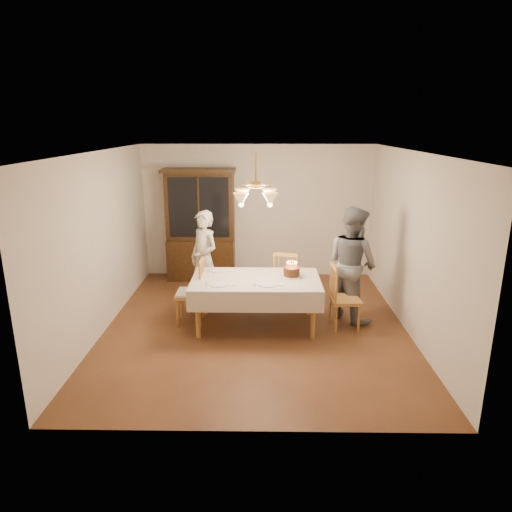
{
  "coord_description": "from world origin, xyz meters",
  "views": [
    {
      "loc": [
        0.1,
        -6.4,
        2.96
      ],
      "look_at": [
        0.0,
        0.2,
        1.05
      ],
      "focal_mm": 32.0,
      "sensor_mm": 36.0,
      "label": 1
    }
  ],
  "objects_px": {
    "dining_table": "(256,283)",
    "elderly_woman": "(204,259)",
    "chair_far_side": "(287,282)",
    "birthday_cake": "(292,272)",
    "china_hutch": "(201,227)"
  },
  "relations": [
    {
      "from": "elderly_woman",
      "to": "birthday_cake",
      "type": "relative_size",
      "value": 5.38
    },
    {
      "from": "dining_table",
      "to": "elderly_woman",
      "type": "distance_m",
      "value": 1.24
    },
    {
      "from": "dining_table",
      "to": "elderly_woman",
      "type": "height_order",
      "value": "elderly_woman"
    },
    {
      "from": "chair_far_side",
      "to": "dining_table",
      "type": "bearing_deg",
      "value": -124.8
    },
    {
      "from": "birthday_cake",
      "to": "china_hutch",
      "type": "bearing_deg",
      "value": 127.41
    },
    {
      "from": "china_hutch",
      "to": "elderly_woman",
      "type": "height_order",
      "value": "china_hutch"
    },
    {
      "from": "elderly_woman",
      "to": "birthday_cake",
      "type": "bearing_deg",
      "value": 16.85
    },
    {
      "from": "elderly_woman",
      "to": "birthday_cake",
      "type": "distance_m",
      "value": 1.6
    },
    {
      "from": "dining_table",
      "to": "chair_far_side",
      "type": "distance_m",
      "value": 0.92
    },
    {
      "from": "dining_table",
      "to": "elderly_woman",
      "type": "relative_size",
      "value": 1.18
    },
    {
      "from": "chair_far_side",
      "to": "elderly_woman",
      "type": "height_order",
      "value": "elderly_woman"
    },
    {
      "from": "dining_table",
      "to": "birthday_cake",
      "type": "relative_size",
      "value": 6.33
    },
    {
      "from": "dining_table",
      "to": "birthday_cake",
      "type": "bearing_deg",
      "value": 11.24
    },
    {
      "from": "china_hutch",
      "to": "birthday_cake",
      "type": "relative_size",
      "value": 7.2
    },
    {
      "from": "dining_table",
      "to": "chair_far_side",
      "type": "xyz_separation_m",
      "value": [
        0.51,
        0.73,
        -0.24
      ]
    }
  ]
}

